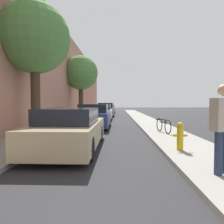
{
  "coord_description": "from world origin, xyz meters",
  "views": [
    {
      "loc": [
        0.59,
        -0.04,
        1.5
      ],
      "look_at": [
        0.27,
        10.23,
        1.06
      ],
      "focal_mm": 32.27,
      "sensor_mm": 36.0,
      "label": 1
    }
  ],
  "objects_px": {
    "parked_car_grey": "(106,110)",
    "fire_hydrant": "(180,136)",
    "street_tree_near": "(35,39)",
    "bicycle": "(163,125)",
    "parked_car_navy": "(94,117)",
    "parked_car_red": "(108,109)",
    "street_tree_far": "(81,73)",
    "parked_car_maroon": "(109,109)",
    "parked_car_white": "(101,112)",
    "parked_car_champagne": "(71,129)",
    "pedestrian": "(223,124)"
  },
  "relations": [
    {
      "from": "parked_car_red",
      "to": "parked_car_white",
      "type": "bearing_deg",
      "value": -90.58
    },
    {
      "from": "fire_hydrant",
      "to": "parked_car_champagne",
      "type": "bearing_deg",
      "value": 170.52
    },
    {
      "from": "bicycle",
      "to": "street_tree_far",
      "type": "bearing_deg",
      "value": 109.75
    },
    {
      "from": "street_tree_far",
      "to": "parked_car_white",
      "type": "bearing_deg",
      "value": -19.0
    },
    {
      "from": "parked_car_grey",
      "to": "parked_car_maroon",
      "type": "distance_m",
      "value": 10.03
    },
    {
      "from": "parked_car_navy",
      "to": "street_tree_near",
      "type": "bearing_deg",
      "value": -122.36
    },
    {
      "from": "parked_car_grey",
      "to": "street_tree_far",
      "type": "bearing_deg",
      "value": -114.34
    },
    {
      "from": "parked_car_white",
      "to": "parked_car_red",
      "type": "relative_size",
      "value": 1.03
    },
    {
      "from": "parked_car_red",
      "to": "bicycle",
      "type": "relative_size",
      "value": 2.62
    },
    {
      "from": "parked_car_champagne",
      "to": "fire_hydrant",
      "type": "distance_m",
      "value": 3.42
    },
    {
      "from": "parked_car_white",
      "to": "street_tree_far",
      "type": "relative_size",
      "value": 0.72
    },
    {
      "from": "parked_car_navy",
      "to": "street_tree_far",
      "type": "height_order",
      "value": "street_tree_far"
    },
    {
      "from": "parked_car_red",
      "to": "fire_hydrant",
      "type": "distance_m",
      "value": 22.95
    },
    {
      "from": "bicycle",
      "to": "street_tree_near",
      "type": "bearing_deg",
      "value": 175.21
    },
    {
      "from": "parked_car_maroon",
      "to": "parked_car_grey",
      "type": "bearing_deg",
      "value": -89.93
    },
    {
      "from": "parked_car_champagne",
      "to": "parked_car_maroon",
      "type": "distance_m",
      "value": 26.79
    },
    {
      "from": "parked_car_red",
      "to": "bicycle",
      "type": "distance_m",
      "value": 19.4
    },
    {
      "from": "parked_car_white",
      "to": "parked_car_navy",
      "type": "bearing_deg",
      "value": -89.08
    },
    {
      "from": "parked_car_grey",
      "to": "street_tree_far",
      "type": "height_order",
      "value": "street_tree_far"
    },
    {
      "from": "parked_car_navy",
      "to": "street_tree_far",
      "type": "distance_m",
      "value": 7.62
    },
    {
      "from": "fire_hydrant",
      "to": "parked_car_maroon",
      "type": "bearing_deg",
      "value": 96.84
    },
    {
      "from": "street_tree_near",
      "to": "pedestrian",
      "type": "distance_m",
      "value": 8.21
    },
    {
      "from": "parked_car_maroon",
      "to": "pedestrian",
      "type": "relative_size",
      "value": 2.24
    },
    {
      "from": "parked_car_champagne",
      "to": "parked_car_maroon",
      "type": "xyz_separation_m",
      "value": [
        0.09,
        26.79,
        -0.04
      ]
    },
    {
      "from": "street_tree_near",
      "to": "street_tree_far",
      "type": "height_order",
      "value": "same"
    },
    {
      "from": "parked_car_navy",
      "to": "pedestrian",
      "type": "bearing_deg",
      "value": -67.45
    },
    {
      "from": "parked_car_red",
      "to": "pedestrian",
      "type": "bearing_deg",
      "value": -81.98
    },
    {
      "from": "street_tree_near",
      "to": "bicycle",
      "type": "distance_m",
      "value": 7.04
    },
    {
      "from": "parked_car_red",
      "to": "street_tree_near",
      "type": "distance_m",
      "value": 20.24
    },
    {
      "from": "parked_car_navy",
      "to": "parked_car_grey",
      "type": "distance_m",
      "value": 10.9
    },
    {
      "from": "parked_car_navy",
      "to": "parked_car_red",
      "type": "height_order",
      "value": "parked_car_red"
    },
    {
      "from": "parked_car_champagne",
      "to": "fire_hydrant",
      "type": "height_order",
      "value": "parked_car_champagne"
    },
    {
      "from": "parked_car_maroon",
      "to": "street_tree_near",
      "type": "relative_size",
      "value": 0.67
    },
    {
      "from": "parked_car_maroon",
      "to": "fire_hydrant",
      "type": "distance_m",
      "value": 27.55
    },
    {
      "from": "street_tree_far",
      "to": "street_tree_near",
      "type": "bearing_deg",
      "value": -91.14
    },
    {
      "from": "parked_car_champagne",
      "to": "pedestrian",
      "type": "height_order",
      "value": "pedestrian"
    },
    {
      "from": "parked_car_white",
      "to": "street_tree_near",
      "type": "height_order",
      "value": "street_tree_near"
    },
    {
      "from": "parked_car_grey",
      "to": "fire_hydrant",
      "type": "xyz_separation_m",
      "value": [
        3.27,
        -17.32,
        -0.19
      ]
    },
    {
      "from": "parked_car_grey",
      "to": "parked_car_red",
      "type": "relative_size",
      "value": 1.01
    },
    {
      "from": "parked_car_red",
      "to": "parked_car_navy",
      "type": "bearing_deg",
      "value": -90.06
    },
    {
      "from": "parked_car_navy",
      "to": "parked_car_white",
      "type": "xyz_separation_m",
      "value": [
        -0.09,
        5.73,
        -0.0
      ]
    },
    {
      "from": "parked_car_white",
      "to": "street_tree_near",
      "type": "xyz_separation_m",
      "value": [
        -2.12,
        -9.22,
        3.65
      ]
    },
    {
      "from": "street_tree_near",
      "to": "bicycle",
      "type": "relative_size",
      "value": 3.7
    },
    {
      "from": "parked_car_grey",
      "to": "fire_hydrant",
      "type": "relative_size",
      "value": 5.03
    },
    {
      "from": "parked_car_red",
      "to": "street_tree_near",
      "type": "relative_size",
      "value": 0.71
    },
    {
      "from": "street_tree_near",
      "to": "fire_hydrant",
      "type": "height_order",
      "value": "street_tree_near"
    },
    {
      "from": "parked_car_grey",
      "to": "fire_hydrant",
      "type": "distance_m",
      "value": 17.63
    },
    {
      "from": "parked_car_champagne",
      "to": "parked_car_white",
      "type": "bearing_deg",
      "value": 90.05
    },
    {
      "from": "parked_car_champagne",
      "to": "parked_car_red",
      "type": "xyz_separation_m",
      "value": [
        0.1,
        22.15,
        0.04
      ]
    },
    {
      "from": "parked_car_navy",
      "to": "parked_car_white",
      "type": "distance_m",
      "value": 5.73
    }
  ]
}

